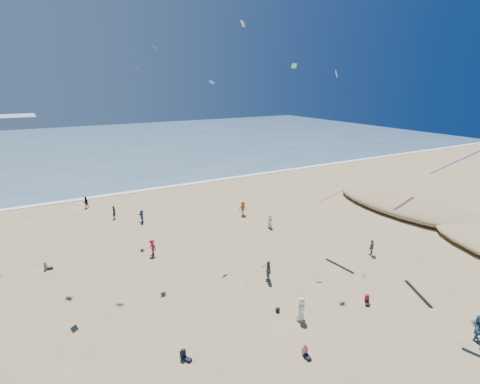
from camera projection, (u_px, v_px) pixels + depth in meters
ocean at (70, 147)px, 99.22m from camera, size 220.00×100.00×0.06m
surf_line at (109, 195)px, 57.66m from camera, size 220.00×1.20×0.08m
standing_flyers at (243, 265)px, 33.93m from camera, size 33.16×50.43×1.92m
seated_group at (237, 327)px, 26.14m from camera, size 22.75×27.69×0.84m
navy_bag at (278, 310)px, 28.49m from camera, size 0.28×0.18×0.34m
kites_aloft at (282, 105)px, 32.30m from camera, size 41.87×40.69×30.24m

